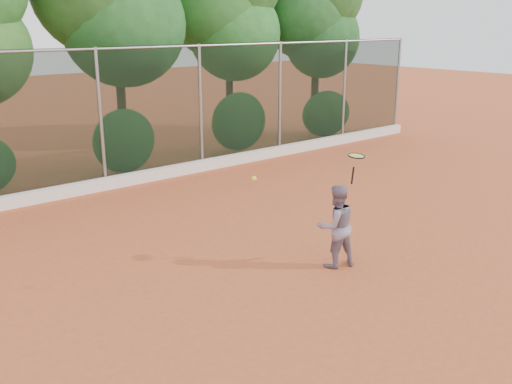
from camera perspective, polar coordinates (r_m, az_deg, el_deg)
ground at (r=9.61m, az=3.87°, el=-8.48°), size 80.00×80.00×0.00m
concrete_curb at (r=14.92m, az=-14.51°, el=0.87°), size 24.00×0.20×0.30m
tennis_player at (r=9.84m, az=8.00°, el=-3.39°), size 0.84×0.74×1.46m
chainlink_fence at (r=14.73m, az=-15.30°, el=7.43°), size 24.09×0.09×3.50m
foliage_backdrop at (r=16.19m, az=-20.96°, el=16.78°), size 23.70×3.63×7.55m
tennis_racket at (r=9.69m, az=9.97°, el=3.35°), size 0.32×0.32×0.53m
tennis_ball_in_flight at (r=8.39m, az=-0.20°, el=1.36°), size 0.07×0.07×0.07m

